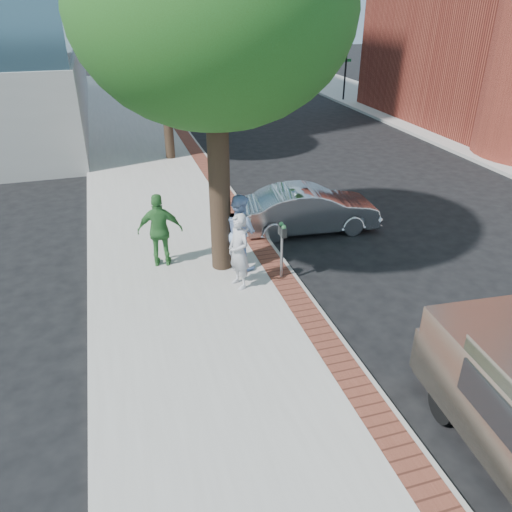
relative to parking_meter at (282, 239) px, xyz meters
name	(u,v)px	position (x,y,z in m)	size (l,w,h in m)	color
ground	(266,305)	(-0.69, -0.90, -1.21)	(120.00, 120.00, 0.00)	black
sidewalk	(159,193)	(-2.19, 7.10, -1.13)	(5.00, 60.00, 0.15)	#9E9991
brick_strip	(218,185)	(0.01, 7.10, -1.05)	(0.60, 60.00, 0.01)	brown
curb	(228,186)	(0.36, 7.10, -1.13)	(0.10, 60.00, 0.15)	gray
signal_near	(167,73)	(0.21, 21.10, 1.05)	(0.70, 0.15, 3.80)	black
signal_far	(346,66)	(11.81, 21.10, 1.05)	(0.70, 0.15, 3.80)	black
tree_near	(213,10)	(-1.29, 1.00, 4.97)	(6.00, 6.00, 8.51)	black
tree_far	(160,27)	(-1.19, 11.10, 4.09)	(4.80, 4.80, 7.14)	black
parking_meter	(282,239)	(0.00, 0.00, 0.00)	(0.12, 0.32, 1.47)	gray
person_gray	(239,251)	(-1.12, -0.11, -0.11)	(0.69, 0.45, 1.88)	#B1B1B6
person_officer	(239,231)	(-0.83, 0.89, -0.07)	(0.96, 0.75, 1.97)	#8DAADA
person_green	(160,230)	(-2.76, 1.53, -0.08)	(1.15, 0.48, 1.96)	#387B38
sedan_silver	(309,209)	(1.84, 2.71, -0.52)	(1.46, 4.18, 1.38)	#AFB1B7
bg_car	(202,102)	(1.90, 19.63, -0.45)	(1.79, 4.46, 1.52)	black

